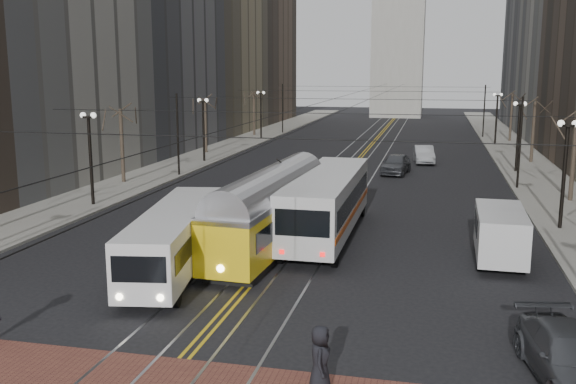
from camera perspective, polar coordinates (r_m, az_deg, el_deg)
The scene contains 16 objects.
ground at distance 20.71m, azimuth -8.20°, elevation -13.33°, with size 260.00×260.00×0.00m, color black.
sidewalk_left at distance 66.85m, azimuth -6.42°, elevation 3.57°, with size 5.00×140.00×0.15m, color gray.
sidewalk_right at distance 63.65m, azimuth 20.04°, elevation 2.62°, with size 5.00×140.00×0.15m, color gray.
streetcar_rails at distance 63.53m, azimuth 6.48°, elevation 3.13°, with size 4.80×130.00×0.02m, color gray.
centre_lines at distance 63.53m, azimuth 6.48°, elevation 3.13°, with size 0.42×130.00×0.01m, color gold.
lamp_posts at distance 47.19m, azimuth 4.31°, elevation 3.93°, with size 27.60×57.20×5.60m.
street_trees at distance 53.58m, azimuth 5.36°, elevation 4.74°, with size 31.68×53.28×5.60m.
trolley_wires at distance 53.08m, azimuth 5.32°, elevation 5.74°, with size 25.96×120.00×6.60m.
transit_bus at distance 27.51m, azimuth -9.99°, elevation -4.31°, with size 2.22×10.67×2.67m, color white.
streetcar at distance 30.65m, azimuth -1.56°, elevation -2.24°, with size 2.37×12.79×3.01m, color yellow.
rear_bus at distance 32.71m, azimuth 3.51°, elevation -1.20°, with size 2.72×12.51×3.26m, color silver.
cargo_van at distance 29.97m, azimuth 18.33°, elevation -3.77°, with size 2.03×5.28×2.34m, color silver.
sedan_grey at distance 53.47m, azimuth 9.58°, elevation 2.49°, with size 1.95×4.85×1.65m, color #404348.
sedan_silver at distance 60.19m, azimuth 11.98°, elevation 3.29°, with size 1.67×4.78×1.57m, color #A2A5AA.
sedan_parked at distance 19.65m, azimuth 23.74°, elevation -13.25°, with size 2.02×4.97×1.44m, color #404348.
pedestrian_a at distance 17.48m, azimuth 2.87°, elevation -14.61°, with size 0.90×0.59×1.84m, color black.
Camera 1 is at (6.97, -17.58, 8.43)m, focal length 40.00 mm.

